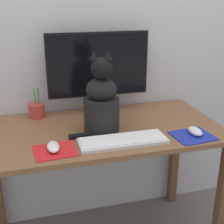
{
  "coord_description": "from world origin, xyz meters",
  "views": [
    {
      "loc": [
        -0.33,
        -1.45,
        1.4
      ],
      "look_at": [
        0.03,
        -0.11,
        0.88
      ],
      "focal_mm": 50.0,
      "sensor_mm": 36.0,
      "label": 1
    }
  ],
  "objects_px": {
    "computer_mouse_left": "(53,147)",
    "pen_cup": "(37,110)",
    "keyboard": "(123,141)",
    "monitor": "(98,69)",
    "computer_mouse_right": "(195,131)",
    "cat": "(101,102)"
  },
  "relations": [
    {
      "from": "computer_mouse_left",
      "to": "pen_cup",
      "type": "distance_m",
      "value": 0.44
    },
    {
      "from": "computer_mouse_right",
      "to": "keyboard",
      "type": "bearing_deg",
      "value": 178.89
    },
    {
      "from": "keyboard",
      "to": "computer_mouse_right",
      "type": "distance_m",
      "value": 0.37
    },
    {
      "from": "cat",
      "to": "pen_cup",
      "type": "xyz_separation_m",
      "value": [
        -0.31,
        0.27,
        -0.11
      ]
    },
    {
      "from": "computer_mouse_left",
      "to": "computer_mouse_right",
      "type": "height_order",
      "value": "same"
    },
    {
      "from": "keyboard",
      "to": "computer_mouse_left",
      "type": "relative_size",
      "value": 3.95
    },
    {
      "from": "monitor",
      "to": "cat",
      "type": "distance_m",
      "value": 0.28
    },
    {
      "from": "computer_mouse_right",
      "to": "cat",
      "type": "relative_size",
      "value": 0.24
    },
    {
      "from": "computer_mouse_left",
      "to": "cat",
      "type": "bearing_deg",
      "value": 32.5
    },
    {
      "from": "keyboard",
      "to": "cat",
      "type": "distance_m",
      "value": 0.23
    },
    {
      "from": "keyboard",
      "to": "pen_cup",
      "type": "height_order",
      "value": "pen_cup"
    },
    {
      "from": "computer_mouse_right",
      "to": "cat",
      "type": "bearing_deg",
      "value": 157.48
    },
    {
      "from": "computer_mouse_right",
      "to": "cat",
      "type": "distance_m",
      "value": 0.48
    },
    {
      "from": "computer_mouse_right",
      "to": "pen_cup",
      "type": "xyz_separation_m",
      "value": [
        -0.74,
        0.45,
        0.02
      ]
    },
    {
      "from": "monitor",
      "to": "computer_mouse_left",
      "type": "distance_m",
      "value": 0.57
    },
    {
      "from": "monitor",
      "to": "cat",
      "type": "height_order",
      "value": "monitor"
    },
    {
      "from": "computer_mouse_left",
      "to": "pen_cup",
      "type": "bearing_deg",
      "value": 96.58
    },
    {
      "from": "pen_cup",
      "to": "cat",
      "type": "bearing_deg",
      "value": -41.21
    },
    {
      "from": "cat",
      "to": "computer_mouse_right",
      "type": "bearing_deg",
      "value": -6.39
    },
    {
      "from": "keyboard",
      "to": "computer_mouse_left",
      "type": "distance_m",
      "value": 0.32
    },
    {
      "from": "keyboard",
      "to": "monitor",
      "type": "bearing_deg",
      "value": 92.55
    },
    {
      "from": "monitor",
      "to": "pen_cup",
      "type": "bearing_deg",
      "value": 176.85
    }
  ]
}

